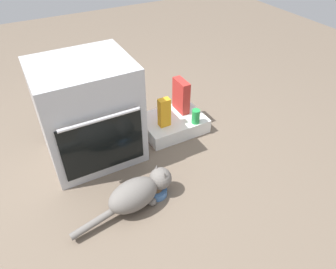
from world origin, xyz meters
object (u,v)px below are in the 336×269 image
at_px(cat, 138,192).
at_px(cereal_box, 181,96).
at_px(juice_carton, 164,112).
at_px(soda_can, 196,116).
at_px(food_bowl, 157,191).
at_px(pantry_cabinet, 173,123).
at_px(oven, 89,112).

relative_size(cat, cereal_box, 2.53).
height_order(cat, cereal_box, cereal_box).
height_order(juice_carton, soda_can, juice_carton).
bearing_deg(food_bowl, pantry_cabinet, 52.52).
bearing_deg(cereal_box, cat, -136.07).
relative_size(oven, cereal_box, 2.68).
xyz_separation_m(cat, soda_can, (0.71, 0.46, 0.06)).
distance_m(cat, soda_can, 0.85).
xyz_separation_m(oven, cereal_box, (0.79, 0.05, -0.12)).
bearing_deg(oven, food_bowl, -69.56).
bearing_deg(juice_carton, oven, 172.04).
distance_m(oven, juice_carton, 0.58).
distance_m(pantry_cabinet, food_bowl, 0.73).
relative_size(juice_carton, cereal_box, 0.86).
distance_m(oven, cereal_box, 0.80).
distance_m(juice_carton, cereal_box, 0.26).
bearing_deg(food_bowl, cat, -171.00).
xyz_separation_m(cat, cereal_box, (0.70, 0.67, 0.14)).
distance_m(oven, soda_can, 0.84).
height_order(food_bowl, cereal_box, cereal_box).
height_order(juice_carton, cereal_box, cereal_box).
height_order(oven, cereal_box, oven).
height_order(pantry_cabinet, juice_carton, juice_carton).
relative_size(oven, pantry_cabinet, 1.46).
xyz_separation_m(pantry_cabinet, cereal_box, (0.12, 0.07, 0.20)).
xyz_separation_m(food_bowl, juice_carton, (0.34, 0.53, 0.21)).
xyz_separation_m(oven, juice_carton, (0.56, -0.08, -0.14)).
bearing_deg(pantry_cabinet, cereal_box, 31.44).
distance_m(cereal_box, soda_can, 0.23).
relative_size(pantry_cabinet, cat, 0.73).
xyz_separation_m(food_bowl, soda_can, (0.57, 0.43, 0.15)).
bearing_deg(juice_carton, pantry_cabinet, 26.85).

